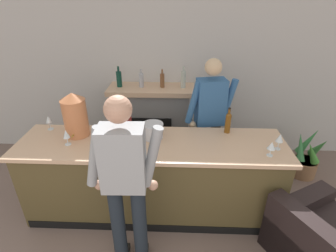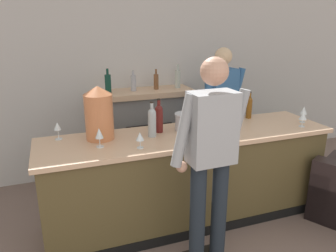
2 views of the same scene
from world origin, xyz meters
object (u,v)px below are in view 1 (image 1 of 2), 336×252
copper_dispenser (75,114)px  wine_bottle_chardonnay_pale (228,122)px  ice_bucket_steel (153,131)px  wine_bottle_riesling_slim (128,124)px  fireplace_stone (152,122)px  wine_glass_mid_counter (93,144)px  wine_glass_back_row (66,134)px  wine_bottle_burgundy_dark (117,128)px  wine_glass_by_dispenser (280,138)px  potted_plant_corner (306,159)px  person_customer (125,185)px  wine_glass_near_bucket (49,120)px  armchair_black (323,245)px  wine_glass_front_left (272,146)px  person_bartender (209,119)px

copper_dispenser → wine_bottle_chardonnay_pale: size_ratio=1.64×
ice_bucket_steel → wine_bottle_riesling_slim: wine_bottle_riesling_slim is taller
wine_bottle_chardonnay_pale → fireplace_stone: bearing=135.2°
wine_glass_mid_counter → wine_glass_back_row: bearing=156.0°
wine_bottle_burgundy_dark → wine_glass_mid_counter: 0.33m
ice_bucket_steel → wine_glass_mid_counter: size_ratio=1.59×
wine_bottle_burgundy_dark → wine_glass_by_dispenser: 1.73m
copper_dispenser → wine_bottle_burgundy_dark: copper_dispenser is taller
potted_plant_corner → person_customer: bearing=-146.3°
wine_bottle_burgundy_dark → wine_glass_near_bucket: size_ratio=2.02×
armchair_black → wine_glass_front_left: size_ratio=7.61×
fireplace_stone → person_customer: size_ratio=0.83×
potted_plant_corner → wine_glass_near_bucket: size_ratio=4.22×
person_bartender → ice_bucket_steel: (-0.69, -0.51, 0.09)m
copper_dispenser → wine_glass_front_left: 2.13m
wine_bottle_burgundy_dark → wine_glass_front_left: (1.61, -0.24, -0.04)m
potted_plant_corner → person_bartender: size_ratio=0.41×
person_bartender → wine_glass_back_row: bearing=-156.6°
wine_bottle_riesling_slim → wine_glass_mid_counter: size_ratio=2.33×
wine_bottle_burgundy_dark → person_bartender: bearing=28.5°
potted_plant_corner → person_bartender: 1.66m
person_bartender → wine_glass_front_left: 0.99m
person_customer → wine_glass_mid_counter: bearing=128.4°
wine_glass_by_dispenser → wine_bottle_riesling_slim: bearing=172.1°
armchair_black → wine_glass_by_dispenser: 1.12m
wine_glass_mid_counter → potted_plant_corner: bearing=20.3°
ice_bucket_steel → wine_bottle_riesling_slim: bearing=172.8°
person_customer → wine_glass_mid_counter: (-0.43, 0.54, 0.07)m
potted_plant_corner → wine_glass_back_row: bearing=-164.2°
wine_glass_by_dispenser → ice_bucket_steel: bearing=172.0°
wine_bottle_chardonnay_pale → wine_glass_near_bucket: 2.12m
fireplace_stone → copper_dispenser: bearing=-124.2°
wine_bottle_riesling_slim → wine_glass_back_row: wine_bottle_riesling_slim is taller
fireplace_stone → wine_glass_back_row: (-0.79, -1.33, 0.50)m
wine_bottle_chardonnay_pale → wine_glass_back_row: wine_bottle_chardonnay_pale is taller
fireplace_stone → wine_glass_back_row: size_ratio=8.48×
armchair_black → potted_plant_corner: size_ratio=1.65×
copper_dispenser → wine_glass_by_dispenser: 2.23m
wine_bottle_chardonnay_pale → copper_dispenser: bearing=-175.9°
wine_glass_back_row → wine_bottle_riesling_slim: bearing=19.2°
person_customer → wine_bottle_chardonnay_pale: bearing=45.4°
fireplace_stone → person_bartender: person_bartender is taller
wine_glass_front_left → ice_bucket_steel: bearing=165.4°
ice_bucket_steel → wine_glass_front_left: size_ratio=1.49×
wine_bottle_burgundy_dark → wine_glass_by_dispenser: wine_bottle_burgundy_dark is taller
fireplace_stone → copper_dispenser: fireplace_stone is taller
wine_glass_front_left → wine_glass_near_bucket: bearing=169.3°
person_bartender → wine_bottle_burgundy_dark: bearing=-151.5°
armchair_black → person_customer: (-1.88, -0.09, 0.76)m
wine_glass_near_bucket → wine_glass_back_row: 0.48m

